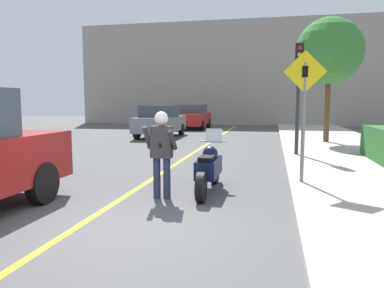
{
  "coord_description": "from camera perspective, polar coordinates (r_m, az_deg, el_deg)",
  "views": [
    {
      "loc": [
        2.21,
        -4.86,
        1.85
      ],
      "look_at": [
        0.55,
        2.83,
        0.97
      ],
      "focal_mm": 35.0,
      "sensor_mm": 36.0,
      "label": 1
    }
  ],
  "objects": [
    {
      "name": "parked_car_grey",
      "position": [
        19.79,
        -4.9,
        3.52
      ],
      "size": [
        1.88,
        4.2,
        1.68
      ],
      "color": "black",
      "rests_on": "ground"
    },
    {
      "name": "crossing_sign",
      "position": [
        8.47,
        16.69,
        5.9
      ],
      "size": [
        0.91,
        0.08,
        2.85
      ],
      "color": "slate",
      "rests_on": "sidewalk_curb"
    },
    {
      "name": "motorcycle",
      "position": [
        7.73,
        2.59,
        -3.74
      ],
      "size": [
        0.62,
        2.24,
        1.27
      ],
      "color": "black",
      "rests_on": "ground"
    },
    {
      "name": "person_biker",
      "position": [
        7.13,
        -4.67,
        -0.3
      ],
      "size": [
        0.59,
        0.46,
        1.68
      ],
      "color": "#282D4C",
      "rests_on": "ground"
    },
    {
      "name": "street_tree",
      "position": [
        17.66,
        20.21,
        13.1
      ],
      "size": [
        2.86,
        2.86,
        5.37
      ],
      "color": "brown",
      "rests_on": "sidewalk_curb"
    },
    {
      "name": "building_backdrop",
      "position": [
        31.03,
        8.22,
        10.64
      ],
      "size": [
        28.0,
        1.2,
        8.34
      ],
      "color": "gray",
      "rests_on": "ground"
    },
    {
      "name": "ground_plane",
      "position": [
        5.65,
        -11.85,
        -12.84
      ],
      "size": [
        80.0,
        80.0,
        0.0
      ],
      "primitive_type": "plane",
      "color": "#4C4C4F"
    },
    {
      "name": "road_center_line",
      "position": [
        11.37,
        -2.27,
        -2.93
      ],
      "size": [
        0.12,
        36.0,
        0.01
      ],
      "color": "yellow",
      "rests_on": "ground"
    },
    {
      "name": "traffic_light",
      "position": [
        12.98,
        15.93,
        9.69
      ],
      "size": [
        0.26,
        0.3,
        3.65
      ],
      "color": "#2D2D30",
      "rests_on": "sidewalk_curb"
    },
    {
      "name": "parked_car_red",
      "position": [
        25.81,
        0.22,
        4.21
      ],
      "size": [
        1.88,
        4.2,
        1.68
      ],
      "color": "black",
      "rests_on": "ground"
    }
  ]
}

